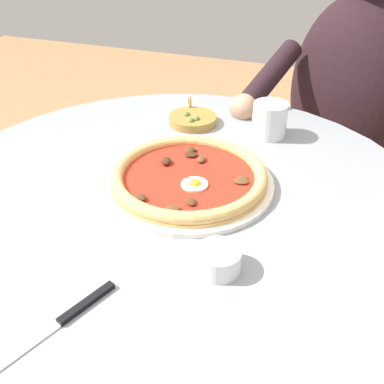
{
  "coord_description": "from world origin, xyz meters",
  "views": [
    {
      "loc": [
        0.64,
        0.26,
        1.17
      ],
      "look_at": [
        -0.0,
        0.03,
        0.71
      ],
      "focal_mm": 41.72,
      "sensor_mm": 36.0,
      "label": 1
    }
  ],
  "objects": [
    {
      "name": "ramekin_capers",
      "position": [
        0.17,
        0.14,
        0.73
      ],
      "size": [
        0.07,
        0.07,
        0.04
      ],
      "color": "white",
      "rests_on": "dining_table"
    },
    {
      "name": "cafe_chair_diner",
      "position": [
        -0.73,
        0.34,
        0.54
      ],
      "size": [
        0.53,
        0.53,
        0.89
      ],
      "color": "beige",
      "rests_on": "ground"
    },
    {
      "name": "diner_person",
      "position": [
        -0.6,
        0.28,
        0.51
      ],
      "size": [
        0.47,
        0.49,
        1.16
      ],
      "color": "#282833",
      "rests_on": "ground"
    },
    {
      "name": "dining_table",
      "position": [
        0.0,
        0.0,
        0.57
      ],
      "size": [
        0.96,
        0.96,
        0.71
      ],
      "color": "gray",
      "rests_on": "ground"
    },
    {
      "name": "pizza_on_plate",
      "position": [
        -0.03,
        0.02,
        0.73
      ],
      "size": [
        0.32,
        0.32,
        0.03
      ],
      "color": "white",
      "rests_on": "dining_table"
    },
    {
      "name": "water_glass",
      "position": [
        -0.28,
        0.12,
        0.74
      ],
      "size": [
        0.08,
        0.08,
        0.08
      ],
      "color": "silver",
      "rests_on": "dining_table"
    },
    {
      "name": "steak_knife",
      "position": [
        0.33,
        -0.02,
        0.71
      ],
      "size": [
        0.22,
        0.09,
        0.01
      ],
      "color": "silver",
      "rests_on": "dining_table"
    },
    {
      "name": "olive_pan",
      "position": [
        -0.29,
        -0.06,
        0.72
      ],
      "size": [
        0.13,
        0.11,
        0.04
      ],
      "color": "olive",
      "rests_on": "dining_table"
    }
  ]
}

